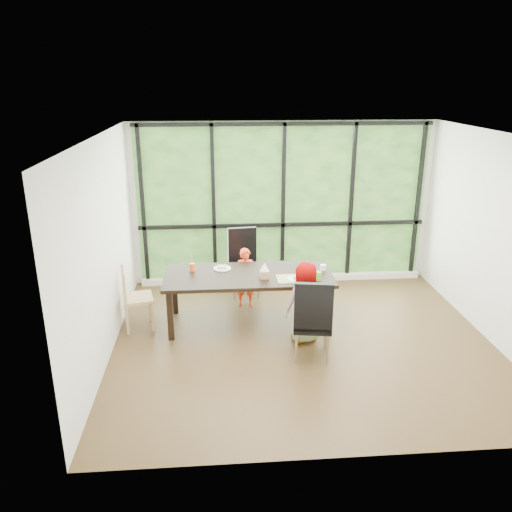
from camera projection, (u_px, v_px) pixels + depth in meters
name	position (u px, v px, depth m)	size (l,w,h in m)	color
ground	(302.00, 341.00, 6.88)	(5.00, 5.00, 0.00)	black
back_wall	(283.00, 204.00, 8.55)	(5.00, 5.00, 0.00)	silver
foliage_backdrop	(283.00, 204.00, 8.53)	(4.80, 0.02, 2.65)	#204719
window_mullions	(283.00, 204.00, 8.50)	(4.80, 0.06, 2.65)	black
window_sill	(282.00, 278.00, 8.89)	(4.80, 0.12, 0.10)	silver
dining_table	(248.00, 299.00, 7.27)	(2.34, 1.01, 0.75)	black
chair_window_leather	(244.00, 264.00, 8.16)	(0.46, 0.46, 1.08)	black
chair_interior_leather	(312.00, 318.00, 6.31)	(0.46, 0.46, 1.08)	black
chair_end_beech	(138.00, 298.00, 7.11)	(0.42, 0.40, 0.90)	tan
child_toddler	(246.00, 277.00, 7.81)	(0.33, 0.22, 0.92)	#EB3F1C
child_older	(304.00, 302.00, 6.73)	(0.54, 0.35, 1.10)	gray
placemat	(293.00, 279.00, 6.98)	(0.45, 0.33, 0.01)	tan
plate_far	(222.00, 268.00, 7.33)	(0.25, 0.25, 0.02)	white
plate_near	(296.00, 279.00, 6.96)	(0.24, 0.24, 0.02)	white
orange_cup	(192.00, 267.00, 7.24)	(0.07, 0.07, 0.11)	#FF5E1D
green_cup	(319.00, 276.00, 6.91)	(0.08, 0.08, 0.12)	#54D530
white_mug	(323.00, 268.00, 7.27)	(0.08, 0.08, 0.08)	white
tissue_box	(264.00, 274.00, 6.99)	(0.13, 0.13, 0.11)	tan
crepe_rolls_far	(222.00, 267.00, 7.32)	(0.15, 0.12, 0.04)	tan
crepe_rolls_near	(296.00, 277.00, 6.95)	(0.10, 0.12, 0.04)	tan
straw_white	(192.00, 261.00, 7.21)	(0.01, 0.01, 0.20)	white
straw_pink	(319.00, 269.00, 6.88)	(0.01, 0.01, 0.20)	pink
tissue	(264.00, 267.00, 6.95)	(0.12, 0.12, 0.11)	white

